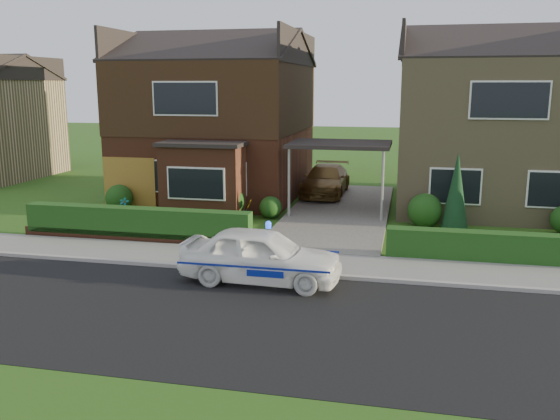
# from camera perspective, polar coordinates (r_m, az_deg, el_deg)

# --- Properties ---
(ground) EXTENTS (120.00, 120.00, 0.00)m
(ground) POSITION_cam_1_polar(r_m,az_deg,el_deg) (12.75, -0.30, -10.68)
(ground) COLOR #2B5216
(ground) RESTS_ON ground
(road) EXTENTS (60.00, 6.00, 0.02)m
(road) POSITION_cam_1_polar(r_m,az_deg,el_deg) (12.75, -0.30, -10.68)
(road) COLOR black
(road) RESTS_ON ground
(kerb) EXTENTS (60.00, 0.16, 0.12)m
(kerb) POSITION_cam_1_polar(r_m,az_deg,el_deg) (15.54, 2.18, -6.23)
(kerb) COLOR #9E9993
(kerb) RESTS_ON ground
(sidewalk) EXTENTS (60.00, 2.00, 0.10)m
(sidewalk) POSITION_cam_1_polar(r_m,az_deg,el_deg) (16.53, 2.83, -5.15)
(sidewalk) COLOR slate
(sidewalk) RESTS_ON ground
(driveway) EXTENTS (3.80, 12.00, 0.12)m
(driveway) POSITION_cam_1_polar(r_m,az_deg,el_deg) (23.15, 5.68, -0.19)
(driveway) COLOR #666059
(driveway) RESTS_ON ground
(house_left) EXTENTS (7.50, 9.53, 7.25)m
(house_left) POSITION_cam_1_polar(r_m,az_deg,el_deg) (26.75, -5.95, 9.54)
(house_left) COLOR brown
(house_left) RESTS_ON ground
(house_right) EXTENTS (7.50, 8.06, 7.25)m
(house_right) POSITION_cam_1_polar(r_m,az_deg,el_deg) (25.71, 19.76, 8.49)
(house_right) COLOR #95805B
(house_right) RESTS_ON ground
(carport_link) EXTENTS (3.80, 3.00, 2.77)m
(carport_link) POSITION_cam_1_polar(r_m,az_deg,el_deg) (22.70, 5.80, 6.20)
(carport_link) COLOR black
(carport_link) RESTS_ON ground
(garage_door) EXTENTS (2.20, 0.10, 2.10)m
(garage_door) POSITION_cam_1_polar(r_m,az_deg,el_deg) (24.33, -14.26, 2.46)
(garage_door) COLOR #8E5B1F
(garage_door) RESTS_ON ground
(dwarf_wall) EXTENTS (7.70, 0.25, 0.36)m
(dwarf_wall) POSITION_cam_1_polar(r_m,az_deg,el_deg) (19.35, -13.75, -2.54)
(dwarf_wall) COLOR brown
(dwarf_wall) RESTS_ON ground
(hedge_left) EXTENTS (7.50, 0.55, 0.90)m
(hedge_left) POSITION_cam_1_polar(r_m,az_deg,el_deg) (19.52, -13.54, -2.94)
(hedge_left) COLOR #123410
(hedge_left) RESTS_ON ground
(hedge_right) EXTENTS (7.50, 0.55, 0.80)m
(hedge_right) POSITION_cam_1_polar(r_m,az_deg,el_deg) (17.83, 22.32, -4.95)
(hedge_right) COLOR #123410
(hedge_right) RESTS_ON ground
(shrub_left_far) EXTENTS (1.08, 1.08, 1.08)m
(shrub_left_far) POSITION_cam_1_polar(r_m,az_deg,el_deg) (24.13, -15.22, 1.11)
(shrub_left_far) COLOR #123410
(shrub_left_far) RESTS_ON ground
(shrub_left_mid) EXTENTS (1.32, 1.32, 1.32)m
(shrub_left_mid) POSITION_cam_1_polar(r_m,az_deg,el_deg) (22.21, -5.12, 0.88)
(shrub_left_mid) COLOR #123410
(shrub_left_mid) RESTS_ON ground
(shrub_left_near) EXTENTS (0.84, 0.84, 0.84)m
(shrub_left_near) POSITION_cam_1_polar(r_m,az_deg,el_deg) (22.13, -0.92, 0.25)
(shrub_left_near) COLOR #123410
(shrub_left_near) RESTS_ON ground
(shrub_right_near) EXTENTS (1.20, 1.20, 1.20)m
(shrub_right_near) POSITION_cam_1_polar(r_m,az_deg,el_deg) (21.33, 13.76, -0.04)
(shrub_right_near) COLOR #123410
(shrub_right_near) RESTS_ON ground
(conifer_a) EXTENTS (0.90, 0.90, 2.60)m
(conifer_a) POSITION_cam_1_polar(r_m,az_deg,el_deg) (21.06, 16.58, 1.59)
(conifer_a) COLOR black
(conifer_a) RESTS_ON ground
(police_car) EXTENTS (3.76, 4.15, 1.56)m
(police_car) POSITION_cam_1_polar(r_m,az_deg,el_deg) (14.93, -1.85, -4.43)
(police_car) COLOR white
(police_car) RESTS_ON ground
(driveway_car) EXTENTS (1.86, 4.47, 1.29)m
(driveway_car) POSITION_cam_1_polar(r_m,az_deg,el_deg) (26.39, 4.41, 2.89)
(driveway_car) COLOR brown
(driveway_car) RESTS_ON driveway
(potted_plant_a) EXTENTS (0.41, 0.31, 0.72)m
(potted_plant_a) POSITION_cam_1_polar(r_m,az_deg,el_deg) (23.15, -14.73, 0.23)
(potted_plant_a) COLOR gray
(potted_plant_a) RESTS_ON ground
(potted_plant_b) EXTENTS (0.54, 0.50, 0.79)m
(potted_plant_b) POSITION_cam_1_polar(r_m,az_deg,el_deg) (21.75, -3.20, -0.04)
(potted_plant_b) COLOR gray
(potted_plant_b) RESTS_ON ground
(potted_plant_c) EXTENTS (0.50, 0.50, 0.76)m
(potted_plant_c) POSITION_cam_1_polar(r_m,az_deg,el_deg) (18.94, -3.58, -1.90)
(potted_plant_c) COLOR gray
(potted_plant_c) RESTS_ON ground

